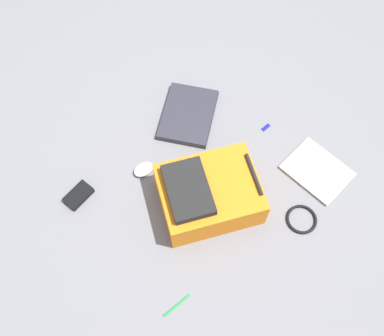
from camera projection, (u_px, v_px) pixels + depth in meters
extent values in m
plane|color=slate|center=(200.00, 176.00, 2.05)|extent=(3.52, 3.52, 0.00)
cube|color=orange|center=(209.00, 194.00, 1.92)|extent=(0.44, 0.50, 0.17)
cube|color=black|center=(188.00, 190.00, 1.81)|extent=(0.30, 0.25, 0.04)
cylinder|color=black|center=(254.00, 174.00, 1.86)|extent=(0.19, 0.08, 0.02)
cube|color=#24242C|center=(188.00, 115.00, 2.19)|extent=(0.40, 0.41, 0.02)
cube|color=#2D2D38|center=(188.00, 113.00, 2.18)|extent=(0.40, 0.40, 0.01)
cube|color=silver|center=(317.00, 171.00, 2.06)|extent=(0.30, 0.26, 0.02)
cube|color=silver|center=(317.00, 170.00, 2.05)|extent=(0.31, 0.27, 0.00)
ellipsoid|color=silver|center=(143.00, 169.00, 2.05)|extent=(0.07, 0.10, 0.04)
torus|color=black|center=(302.00, 219.00, 1.95)|extent=(0.14, 0.14, 0.01)
cube|color=black|center=(79.00, 195.00, 1.99)|extent=(0.10, 0.14, 0.03)
cylinder|color=#198C33|center=(177.00, 305.00, 1.79)|extent=(0.02, 0.13, 0.01)
cube|color=#191999|center=(266.00, 127.00, 2.17)|extent=(0.02, 0.05, 0.01)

